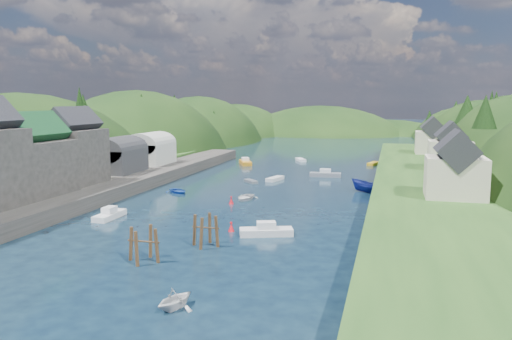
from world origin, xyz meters
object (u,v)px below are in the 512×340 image
(channel_buoy_far, at_px, (231,201))
(channel_buoy_near, at_px, (231,227))
(piling_cluster_far, at_px, (206,233))
(piling_cluster_near, at_px, (144,248))

(channel_buoy_far, bearing_deg, channel_buoy_near, -71.96)
(piling_cluster_far, distance_m, channel_buoy_near, 6.05)
(piling_cluster_far, height_order, channel_buoy_far, piling_cluster_far)
(piling_cluster_far, bearing_deg, channel_buoy_near, 83.32)
(piling_cluster_far, bearing_deg, piling_cluster_near, -121.53)
(piling_cluster_near, bearing_deg, channel_buoy_near, 70.00)
(piling_cluster_near, relative_size, channel_buoy_far, 3.34)
(piling_cluster_near, xyz_separation_m, piling_cluster_far, (3.62, 5.90, 0.02))
(piling_cluster_near, bearing_deg, piling_cluster_far, 58.47)
(channel_buoy_near, bearing_deg, piling_cluster_far, -96.68)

